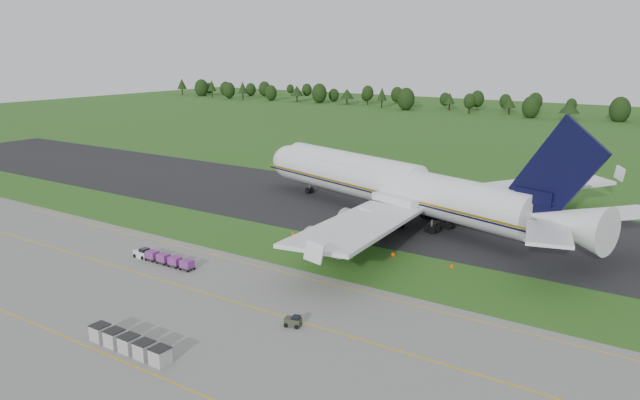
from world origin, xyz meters
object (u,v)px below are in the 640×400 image
Objects in this scene: utility_cart at (293,322)px; uld_row at (129,344)px; aircraft at (394,185)px; edge_markers at (366,249)px; baggage_train at (162,258)px.

uld_row is (-10.59, -14.69, 0.41)m from utility_cart.
utility_cart is at bearing 54.21° from uld_row.
uld_row is at bearing -125.79° from utility_cart.
aircraft reaches higher than edge_markers.
baggage_train is 29.71m from utility_cart.
aircraft reaches higher than uld_row.
uld_row is (2.06, -63.39, -5.38)m from aircraft.
aircraft is 6.93× the size of uld_row.
edge_markers is (3.68, 43.29, -0.69)m from uld_row.
edge_markers is (-6.92, 28.60, -0.29)m from utility_cart.
utility_cart is 0.18× the size of uld_row.
edge_markers is at bearing -74.08° from aircraft.
aircraft is at bearing 105.92° from edge_markers.
uld_row is 0.39× the size of edge_markers.
edge_markers is at bearing 103.60° from utility_cart.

